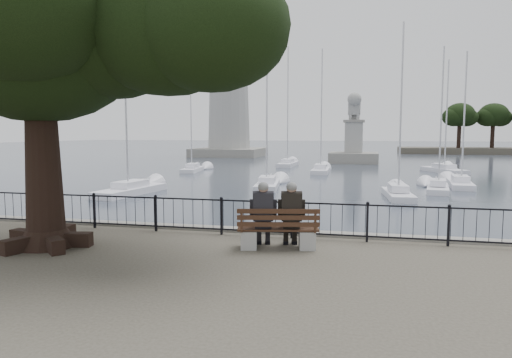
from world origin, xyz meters
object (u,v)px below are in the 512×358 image
(tree, at_px, (68,23))
(lighthouse, at_px, (229,70))
(person_right, at_px, (291,217))
(person_left, at_px, (263,217))
(bench, at_px, (278,234))
(lion_monument, at_px, (354,145))

(tree, bearing_deg, lighthouse, 102.66)
(person_right, distance_m, tree, 7.17)
(person_left, distance_m, lighthouse, 64.57)
(bench, xyz_separation_m, person_left, (-0.38, 0.04, 0.40))
(person_left, height_order, tree, tree)
(lighthouse, bearing_deg, tree, -77.34)
(person_left, height_order, person_right, same)
(lighthouse, bearing_deg, person_left, -73.08)
(lighthouse, bearing_deg, person_right, -72.46)
(bench, distance_m, lion_monument, 48.69)
(bench, xyz_separation_m, person_right, (0.30, 0.18, 0.40))
(bench, distance_m, tree, 7.21)
(lion_monument, bearing_deg, bench, -91.37)
(person_right, bearing_deg, bench, -149.19)
(tree, relative_size, lighthouse, 0.31)
(lighthouse, xyz_separation_m, lion_monument, (20.00, -12.07, -11.58))
(bench, distance_m, person_left, 0.56)
(bench, relative_size, lion_monument, 0.23)
(person_left, bearing_deg, lion_monument, 88.18)
(person_left, relative_size, lion_monument, 0.19)
(bench, height_order, person_left, person_left)
(person_left, distance_m, tree, 6.67)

